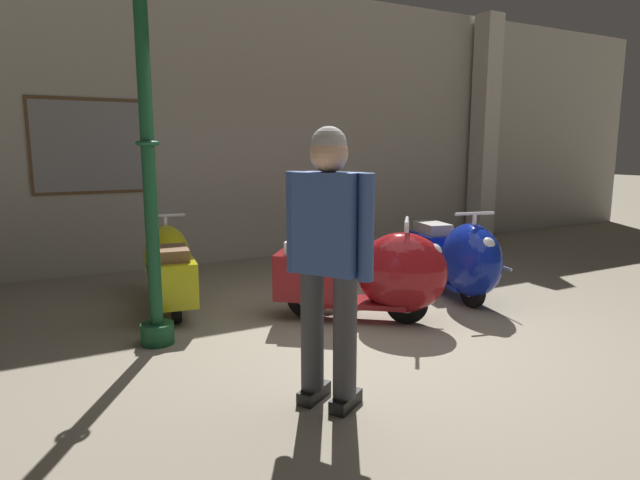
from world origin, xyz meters
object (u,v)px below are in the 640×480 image
at_px(scooter_0, 169,266).
at_px(visitor_0, 329,249).
at_px(scooter_1, 374,275).
at_px(lamppost, 148,155).
at_px(scooter_2, 458,258).

bearing_deg(scooter_0, visitor_0, -163.92).
xyz_separation_m(scooter_1, lamppost, (-1.97, 0.38, 1.14)).
bearing_deg(lamppost, scooter_1, -10.88).
height_order(scooter_2, lamppost, lamppost).
distance_m(scooter_0, scooter_2, 3.12).
relative_size(scooter_2, lamppost, 0.54).
bearing_deg(visitor_0, lamppost, 81.71).
bearing_deg(scooter_1, visitor_0, -95.10).
distance_m(scooter_1, scooter_2, 1.27).
relative_size(scooter_2, visitor_0, 0.96).
distance_m(scooter_1, visitor_0, 1.88).
xyz_separation_m(lamppost, visitor_0, (0.73, -1.67, -0.57)).
bearing_deg(visitor_0, scooter_1, 14.44).
relative_size(lamppost, visitor_0, 1.77).
height_order(scooter_0, lamppost, lamppost).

